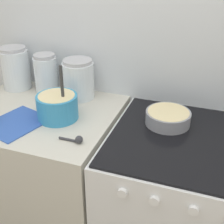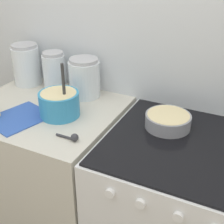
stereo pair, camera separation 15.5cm
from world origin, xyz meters
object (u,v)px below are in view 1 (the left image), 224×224
at_px(mixing_bowl, 57,105).
at_px(storage_jar_left, 16,71).
at_px(stove, 179,209).
at_px(baking_pan, 168,117).
at_px(storage_jar_middle, 46,76).
at_px(storage_jar_right, 78,82).

relative_size(mixing_bowl, storage_jar_left, 1.13).
relative_size(stove, mixing_bowl, 3.08).
height_order(baking_pan, storage_jar_left, storage_jar_left).
relative_size(storage_jar_middle, storage_jar_right, 1.04).
bearing_deg(mixing_bowl, stove, 2.22).
distance_m(stove, storage_jar_left, 1.24).
bearing_deg(mixing_bowl, storage_jar_right, 91.10).
distance_m(mixing_bowl, storage_jar_middle, 0.34).
bearing_deg(storage_jar_right, stove, -19.93).
height_order(stove, storage_jar_left, storage_jar_left).
xyz_separation_m(stove, storage_jar_middle, (-0.87, 0.24, 0.55)).
bearing_deg(baking_pan, stove, -41.69).
bearing_deg(storage_jar_middle, storage_jar_right, -0.00).
bearing_deg(baking_pan, mixing_bowl, -166.53).
bearing_deg(storage_jar_left, baking_pan, -8.02).
height_order(stove, storage_jar_middle, storage_jar_middle).
bearing_deg(mixing_bowl, storage_jar_middle, 128.99).
xyz_separation_m(mixing_bowl, storage_jar_middle, (-0.21, 0.27, 0.03)).
distance_m(stove, storage_jar_middle, 1.06).
bearing_deg(baking_pan, storage_jar_left, 171.98).
xyz_separation_m(storage_jar_middle, storage_jar_right, (0.21, -0.00, -0.00)).
relative_size(stove, storage_jar_left, 3.48).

